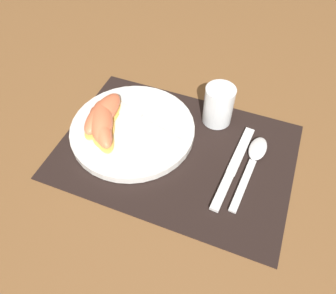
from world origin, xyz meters
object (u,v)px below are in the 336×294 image
object	(u,v)px
spoon	(254,158)
citrus_wedge_1	(102,122)
plate	(133,129)
juice_glass	(218,107)
knife	(233,168)
fork	(142,120)
citrus_wedge_2	(101,127)
citrus_wedge_0	(103,114)

from	to	relation	value
spoon	citrus_wedge_1	xyz separation A→B (m)	(-0.31, -0.05, 0.03)
plate	juice_glass	xyz separation A→B (m)	(0.15, 0.10, 0.03)
knife	fork	bearing A→B (deg)	169.64
juice_glass	knife	bearing A→B (deg)	-60.18
fork	plate	bearing A→B (deg)	-116.90
knife	citrus_wedge_2	distance (m)	0.27
citrus_wedge_2	juice_glass	bearing A→B (deg)	33.80
knife	citrus_wedge_2	xyz separation A→B (m)	(-0.27, -0.02, 0.03)
fork	citrus_wedge_1	size ratio (longest dim) A/B	1.42
plate	knife	size ratio (longest dim) A/B	1.21
plate	fork	xyz separation A→B (m)	(0.01, 0.02, 0.01)
spoon	citrus_wedge_0	distance (m)	0.32
citrus_wedge_2	citrus_wedge_1	bearing A→B (deg)	110.07
knife	juice_glass	bearing A→B (deg)	119.82
plate	juice_glass	distance (m)	0.18
citrus_wedge_0	citrus_wedge_2	size ratio (longest dim) A/B	1.11
fork	citrus_wedge_2	distance (m)	0.09
citrus_wedge_0	citrus_wedge_2	distance (m)	0.04
knife	fork	size ratio (longest dim) A/B	1.17
citrus_wedge_0	citrus_wedge_2	bearing A→B (deg)	-68.25
fork	citrus_wedge_0	distance (m)	0.08
juice_glass	citrus_wedge_1	world-z (taller)	juice_glass
juice_glass	citrus_wedge_2	size ratio (longest dim) A/B	0.74
citrus_wedge_2	fork	bearing A→B (deg)	43.74
plate	spoon	size ratio (longest dim) A/B	1.38
plate	fork	world-z (taller)	fork
plate	knife	distance (m)	0.22
plate	citrus_wedge_1	world-z (taller)	citrus_wedge_1
spoon	fork	distance (m)	0.24
juice_glass	citrus_wedge_2	bearing A→B (deg)	-146.20
juice_glass	plate	bearing A→B (deg)	-147.07
spoon	citrus_wedge_2	world-z (taller)	citrus_wedge_2
citrus_wedge_0	juice_glass	bearing A→B (deg)	25.09
plate	citrus_wedge_2	size ratio (longest dim) A/B	2.21
plate	juice_glass	world-z (taller)	juice_glass
citrus_wedge_0	citrus_wedge_1	world-z (taller)	citrus_wedge_1
juice_glass	fork	size ratio (longest dim) A/B	0.47
citrus_wedge_1	citrus_wedge_2	xyz separation A→B (m)	(0.01, -0.01, -0.00)
knife	fork	distance (m)	0.21
fork	citrus_wedge_2	size ratio (longest dim) A/B	1.56
juice_glass	fork	world-z (taller)	juice_glass
citrus_wedge_0	fork	bearing A→B (deg)	17.98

